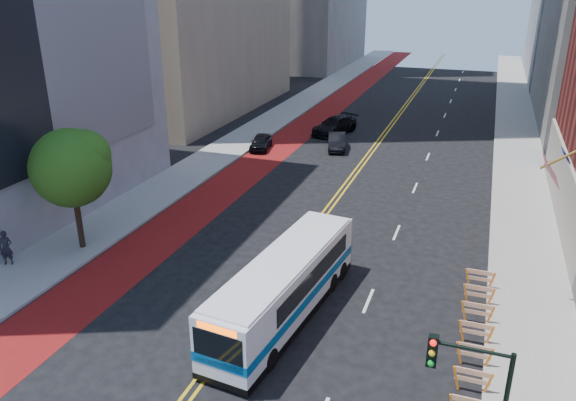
# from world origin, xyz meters

# --- Properties ---
(ground) EXTENTS (160.00, 160.00, 0.00)m
(ground) POSITION_xyz_m (0.00, 0.00, 0.00)
(ground) COLOR black
(ground) RESTS_ON ground
(sidewalk_left) EXTENTS (4.00, 140.00, 0.15)m
(sidewalk_left) POSITION_xyz_m (-12.00, 30.00, 0.07)
(sidewalk_left) COLOR gray
(sidewalk_left) RESTS_ON ground
(sidewalk_right) EXTENTS (4.00, 140.00, 0.15)m
(sidewalk_right) POSITION_xyz_m (12.00, 30.00, 0.07)
(sidewalk_right) COLOR gray
(sidewalk_right) RESTS_ON ground
(bus_lane_paint) EXTENTS (3.60, 140.00, 0.01)m
(bus_lane_paint) POSITION_xyz_m (-8.10, 30.00, 0.00)
(bus_lane_paint) COLOR #630E0E
(bus_lane_paint) RESTS_ON ground
(center_line_inner) EXTENTS (0.14, 140.00, 0.01)m
(center_line_inner) POSITION_xyz_m (-0.18, 30.00, 0.00)
(center_line_inner) COLOR gold
(center_line_inner) RESTS_ON ground
(center_line_outer) EXTENTS (0.14, 140.00, 0.01)m
(center_line_outer) POSITION_xyz_m (0.18, 30.00, 0.00)
(center_line_outer) COLOR gold
(center_line_outer) RESTS_ON ground
(lane_dashes) EXTENTS (0.14, 98.20, 0.01)m
(lane_dashes) POSITION_xyz_m (4.80, 38.00, 0.01)
(lane_dashes) COLOR silver
(lane_dashes) RESTS_ON ground
(construction_barriers) EXTENTS (1.42, 10.91, 1.00)m
(construction_barriers) POSITION_xyz_m (9.60, 3.42, 0.68)
(construction_barriers) COLOR orange
(construction_barriers) RESTS_ON ground
(street_tree) EXTENTS (4.20, 4.20, 6.70)m
(street_tree) POSITION_xyz_m (-11.24, 6.04, 4.91)
(street_tree) COLOR black
(street_tree) RESTS_ON sidewalk_left
(traffic_signal) EXTENTS (2.21, 0.34, 5.07)m
(traffic_signal) POSITION_xyz_m (9.41, -3.51, 3.72)
(traffic_signal) COLOR black
(traffic_signal) RESTS_ON sidewalk_right
(transit_bus) EXTENTS (3.50, 10.96, 2.96)m
(transit_bus) POSITION_xyz_m (1.56, 3.56, 1.55)
(transit_bus) COLOR white
(transit_bus) RESTS_ON ground
(car_a) EXTENTS (2.21, 4.04, 1.30)m
(car_a) POSITION_xyz_m (-9.30, 27.36, 0.65)
(car_a) COLOR black
(car_a) RESTS_ON ground
(car_b) EXTENTS (2.50, 4.42, 1.38)m
(car_b) POSITION_xyz_m (-3.04, 29.59, 0.69)
(car_b) COLOR black
(car_b) RESTS_ON ground
(car_c) EXTENTS (4.02, 5.87, 1.58)m
(car_c) POSITION_xyz_m (-4.60, 34.60, 0.79)
(car_c) COLOR black
(car_c) RESTS_ON ground
(pedestrian) EXTENTS (0.80, 0.68, 1.85)m
(pedestrian) POSITION_xyz_m (-13.60, 3.04, 1.08)
(pedestrian) COLOR black
(pedestrian) RESTS_ON sidewalk_left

